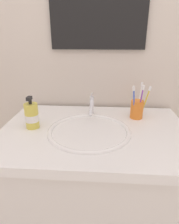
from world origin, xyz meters
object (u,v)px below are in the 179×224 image
(toothbrush_cup, at_px, (137,109))
(toothbrush_blue, at_px, (134,100))
(soap_dispenser, at_px, (32,115))
(faucet, at_px, (91,106))
(wall_mirror, at_px, (99,5))
(toothbrush_yellow, at_px, (146,100))
(toothbrush_white, at_px, (140,97))
(toothbrush_purple, at_px, (141,100))

(toothbrush_cup, xyz_separation_m, toothbrush_blue, (-0.02, -0.03, 0.06))
(soap_dispenser, bearing_deg, faucet, 29.06)
(toothbrush_blue, distance_m, wall_mirror, 0.56)
(toothbrush_yellow, distance_m, soap_dispenser, 0.61)
(toothbrush_cup, height_order, toothbrush_white, toothbrush_white)
(toothbrush_white, distance_m, soap_dispenser, 0.59)
(toothbrush_cup, relative_size, toothbrush_white, 0.53)
(soap_dispenser, bearing_deg, toothbrush_white, 19.03)
(toothbrush_blue, bearing_deg, toothbrush_cup, 47.28)
(toothbrush_cup, xyz_separation_m, toothbrush_white, (0.02, 0.04, 0.06))
(toothbrush_yellow, distance_m, toothbrush_blue, 0.07)
(toothbrush_white, xyz_separation_m, wall_mirror, (-0.25, 0.14, 0.48))
(toothbrush_blue, relative_size, soap_dispenser, 1.13)
(toothbrush_blue, bearing_deg, wall_mirror, 135.48)
(toothbrush_purple, height_order, toothbrush_blue, toothbrush_purple)
(toothbrush_white, relative_size, toothbrush_blue, 1.03)
(toothbrush_cup, relative_size, wall_mirror, 0.19)
(toothbrush_white, distance_m, toothbrush_yellow, 0.05)
(soap_dispenser, bearing_deg, toothbrush_cup, 16.10)
(faucet, distance_m, toothbrush_blue, 0.24)
(toothbrush_cup, height_order, toothbrush_yellow, toothbrush_yellow)
(toothbrush_yellow, relative_size, wall_mirror, 0.33)
(toothbrush_purple, bearing_deg, faucet, 173.71)
(faucet, bearing_deg, soap_dispenser, -150.94)
(faucet, xyz_separation_m, toothbrush_yellow, (0.30, -0.01, 0.05))
(wall_mirror, bearing_deg, toothbrush_cup, -37.44)
(toothbrush_white, height_order, toothbrush_blue, toothbrush_white)
(wall_mirror, bearing_deg, toothbrush_yellow, -33.70)
(toothbrush_blue, height_order, soap_dispenser, toothbrush_blue)
(toothbrush_cup, bearing_deg, toothbrush_blue, -132.72)
(toothbrush_purple, xyz_separation_m, toothbrush_blue, (-0.04, -0.00, -0.00))
(toothbrush_blue, xyz_separation_m, wall_mirror, (-0.20, 0.20, 0.48))
(soap_dispenser, bearing_deg, toothbrush_blue, 14.13)
(toothbrush_cup, height_order, wall_mirror, wall_mirror)
(toothbrush_purple, bearing_deg, wall_mirror, 140.20)
(toothbrush_yellow, xyz_separation_m, soap_dispenser, (-0.59, -0.15, -0.05))
(faucet, bearing_deg, toothbrush_blue, -7.36)
(soap_dispenser, height_order, wall_mirror, wall_mirror)
(toothbrush_white, relative_size, wall_mirror, 0.35)
(toothbrush_blue, xyz_separation_m, soap_dispenser, (-0.52, -0.13, -0.05))
(toothbrush_cup, bearing_deg, toothbrush_yellow, -8.13)
(soap_dispenser, xyz_separation_m, wall_mirror, (0.31, 0.33, 0.53))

